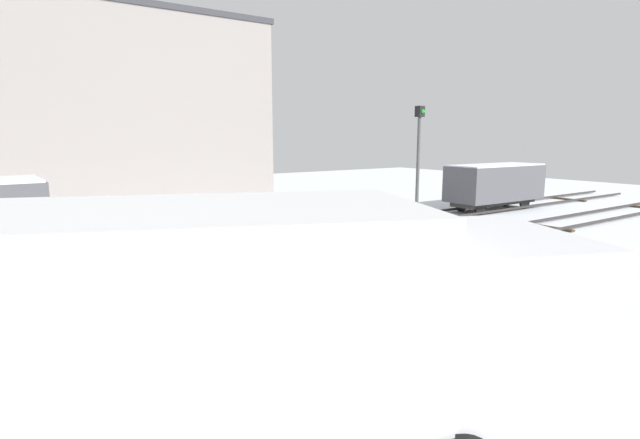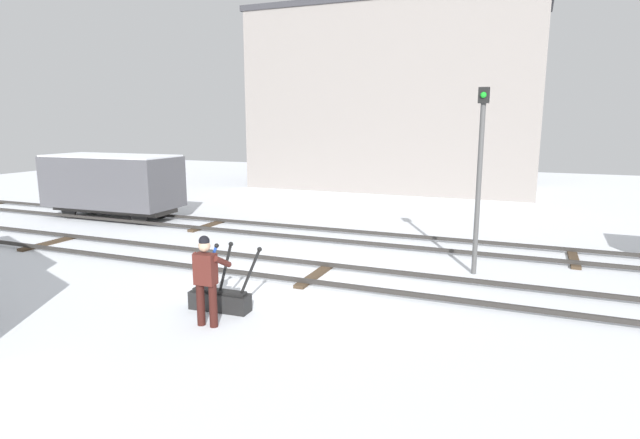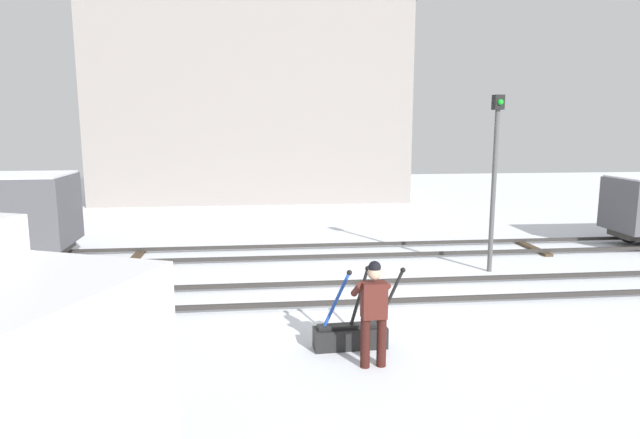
% 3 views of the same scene
% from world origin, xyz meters
% --- Properties ---
extents(ground_plane, '(60.00, 60.00, 0.00)m').
position_xyz_m(ground_plane, '(0.00, 0.00, 0.00)').
color(ground_plane, silver).
extents(track_main_line, '(44.00, 1.94, 0.18)m').
position_xyz_m(track_main_line, '(0.00, 0.00, 0.11)').
color(track_main_line, '#2D2B28').
rests_on(track_main_line, ground_plane).
extents(track_siding_near, '(44.00, 1.94, 0.18)m').
position_xyz_m(track_siding_near, '(0.00, 4.04, 0.11)').
color(track_siding_near, '#2D2B28').
rests_on(track_siding_near, ground_plane).
extents(switch_lever_frame, '(1.57, 0.42, 1.41)m').
position_xyz_m(switch_lever_frame, '(-0.87, -2.73, 0.24)').
color(switch_lever_frame, black).
rests_on(switch_lever_frame, ground_plane).
extents(rail_worker, '(0.56, 0.64, 1.69)m').
position_xyz_m(rail_worker, '(-0.66, -3.48, 0.95)').
color(rail_worker, '#351511').
rests_on(rail_worker, ground_plane).
extents(signal_post, '(0.24, 0.32, 4.46)m').
position_xyz_m(signal_post, '(3.50, 1.75, 2.68)').
color(signal_post, '#4C4C4C').
rests_on(signal_post, ground_plane).
extents(apartment_building, '(15.47, 6.57, 9.75)m').
position_xyz_m(apartment_building, '(-2.65, 17.60, 4.88)').
color(apartment_building, gray).
rests_on(apartment_building, ground_plane).
extents(freight_car_mid_siding, '(5.16, 2.33, 2.44)m').
position_xyz_m(freight_car_mid_siding, '(-10.06, 4.04, 1.40)').
color(freight_car_mid_siding, '#2D2B28').
rests_on(freight_car_mid_siding, ground_plane).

